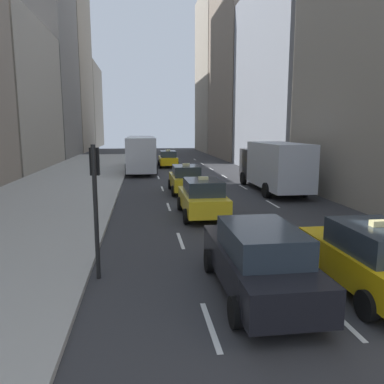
{
  "coord_description": "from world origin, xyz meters",
  "views": [
    {
      "loc": [
        -1.51,
        1.01,
        3.99
      ],
      "look_at": [
        0.24,
        14.16,
        1.75
      ],
      "focal_mm": 35.0,
      "sensor_mm": 36.0,
      "label": 1
    }
  ],
  "objects_px": {
    "taxi_second": "(186,179)",
    "traffic_light_pole": "(95,190)",
    "city_bus": "(141,152)",
    "taxi_fourth": "(372,258)",
    "taxi_lead": "(168,159)",
    "sedan_black_near": "(258,259)",
    "taxi_third": "(202,198)",
    "box_truck": "(273,165)"
  },
  "relations": [
    {
      "from": "sedan_black_near",
      "to": "traffic_light_pole",
      "type": "height_order",
      "value": "traffic_light_pole"
    },
    {
      "from": "taxi_second",
      "to": "sedan_black_near",
      "type": "height_order",
      "value": "taxi_second"
    },
    {
      "from": "taxi_second",
      "to": "taxi_fourth",
      "type": "xyz_separation_m",
      "value": [
        2.8,
        -15.21,
        0.0
      ]
    },
    {
      "from": "taxi_second",
      "to": "traffic_light_pole",
      "type": "bearing_deg",
      "value": -106.48
    },
    {
      "from": "taxi_third",
      "to": "taxi_fourth",
      "type": "height_order",
      "value": "same"
    },
    {
      "from": "taxi_second",
      "to": "traffic_light_pole",
      "type": "distance_m",
      "value": 14.01
    },
    {
      "from": "sedan_black_near",
      "to": "city_bus",
      "type": "relative_size",
      "value": 0.42
    },
    {
      "from": "taxi_lead",
      "to": "box_truck",
      "type": "bearing_deg",
      "value": -71.28
    },
    {
      "from": "city_bus",
      "to": "sedan_black_near",
      "type": "bearing_deg",
      "value": -84.27
    },
    {
      "from": "taxi_second",
      "to": "box_truck",
      "type": "height_order",
      "value": "box_truck"
    },
    {
      "from": "taxi_lead",
      "to": "city_bus",
      "type": "height_order",
      "value": "city_bus"
    },
    {
      "from": "taxi_fourth",
      "to": "sedan_black_near",
      "type": "bearing_deg",
      "value": 175.32
    },
    {
      "from": "taxi_third",
      "to": "traffic_light_pole",
      "type": "bearing_deg",
      "value": -120.39
    },
    {
      "from": "taxi_lead",
      "to": "sedan_black_near",
      "type": "relative_size",
      "value": 0.9
    },
    {
      "from": "sedan_black_near",
      "to": "box_truck",
      "type": "height_order",
      "value": "box_truck"
    },
    {
      "from": "taxi_second",
      "to": "taxi_third",
      "type": "xyz_separation_m",
      "value": [
        0.0,
        -6.62,
        0.0
      ]
    },
    {
      "from": "traffic_light_pole",
      "to": "taxi_fourth",
      "type": "bearing_deg",
      "value": -15.41
    },
    {
      "from": "city_bus",
      "to": "box_truck",
      "type": "height_order",
      "value": "city_bus"
    },
    {
      "from": "taxi_lead",
      "to": "box_truck",
      "type": "distance_m",
      "value": 17.47
    },
    {
      "from": "sedan_black_near",
      "to": "box_truck",
      "type": "relative_size",
      "value": 0.58
    },
    {
      "from": "sedan_black_near",
      "to": "city_bus",
      "type": "bearing_deg",
      "value": 95.73
    },
    {
      "from": "taxi_second",
      "to": "taxi_third",
      "type": "bearing_deg",
      "value": -90.0
    },
    {
      "from": "taxi_second",
      "to": "city_bus",
      "type": "xyz_separation_m",
      "value": [
        -2.81,
        13.02,
        0.91
      ]
    },
    {
      "from": "sedan_black_near",
      "to": "box_truck",
      "type": "distance_m",
      "value": 15.69
    },
    {
      "from": "taxi_lead",
      "to": "taxi_second",
      "type": "distance_m",
      "value": 16.17
    },
    {
      "from": "taxi_lead",
      "to": "taxi_third",
      "type": "distance_m",
      "value": 22.79
    },
    {
      "from": "taxi_second",
      "to": "sedan_black_near",
      "type": "distance_m",
      "value": 14.98
    },
    {
      "from": "taxi_fourth",
      "to": "sedan_black_near",
      "type": "distance_m",
      "value": 2.81
    },
    {
      "from": "taxi_lead",
      "to": "box_truck",
      "type": "height_order",
      "value": "box_truck"
    },
    {
      "from": "city_bus",
      "to": "taxi_second",
      "type": "bearing_deg",
      "value": -77.82
    },
    {
      "from": "taxi_second",
      "to": "taxi_fourth",
      "type": "height_order",
      "value": "same"
    },
    {
      "from": "taxi_third",
      "to": "sedan_black_near",
      "type": "xyz_separation_m",
      "value": [
        -0.0,
        -8.37,
        0.01
      ]
    },
    {
      "from": "taxi_third",
      "to": "box_truck",
      "type": "height_order",
      "value": "box_truck"
    },
    {
      "from": "taxi_fourth",
      "to": "taxi_lead",
      "type": "bearing_deg",
      "value": 95.1
    },
    {
      "from": "taxi_lead",
      "to": "traffic_light_pole",
      "type": "distance_m",
      "value": 29.83
    },
    {
      "from": "taxi_third",
      "to": "traffic_light_pole",
      "type": "height_order",
      "value": "traffic_light_pole"
    },
    {
      "from": "taxi_fourth",
      "to": "taxi_second",
      "type": "bearing_deg",
      "value": 100.43
    },
    {
      "from": "sedan_black_near",
      "to": "taxi_second",
      "type": "bearing_deg",
      "value": 90.0
    },
    {
      "from": "taxi_second",
      "to": "box_truck",
      "type": "xyz_separation_m",
      "value": [
        5.6,
        -0.35,
        0.83
      ]
    },
    {
      "from": "taxi_lead",
      "to": "sedan_black_near",
      "type": "height_order",
      "value": "taxi_lead"
    },
    {
      "from": "sedan_black_near",
      "to": "taxi_fourth",
      "type": "bearing_deg",
      "value": -4.68
    },
    {
      "from": "taxi_lead",
      "to": "city_bus",
      "type": "bearing_deg",
      "value": -131.77
    }
  ]
}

